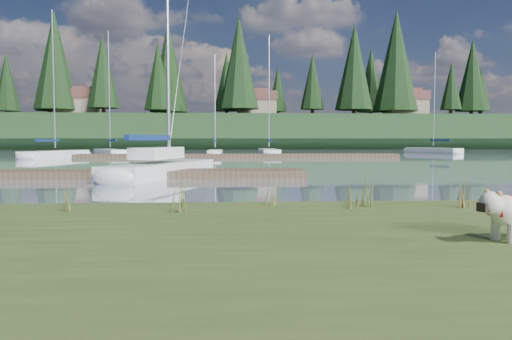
{
  "coord_description": "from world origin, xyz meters",
  "views": [
    {
      "loc": [
        0.95,
        -10.5,
        1.49
      ],
      "look_at": [
        1.56,
        -0.5,
        0.87
      ],
      "focal_mm": 35.0,
      "sensor_mm": 36.0,
      "label": 1
    }
  ],
  "objects": [
    {
      "name": "sailboat_main",
      "position": [
        -1.39,
        10.0,
        0.42
      ],
      "size": [
        4.16,
        8.14,
        11.69
      ],
      "rotation": [
        0.0,
        0.0,
        1.23
      ],
      "color": "white",
      "rests_on": "ground"
    },
    {
      "name": "conifer_2",
      "position": [
        -25.0,
        68.0,
        13.54
      ],
      "size": [
        6.6,
        6.6,
        16.05
      ],
      "color": "#382619",
      "rests_on": "ridge"
    },
    {
      "name": "conifer_6",
      "position": [
        28.0,
        68.0,
        13.99
      ],
      "size": [
        7.04,
        7.04,
        17.0
      ],
      "color": "#382619",
      "rests_on": "ridge"
    },
    {
      "name": "sailboat_bg_0",
      "position": [
        -12.6,
        31.35,
        0.32
      ],
      "size": [
        3.87,
        8.34,
        11.9
      ],
      "rotation": [
        0.0,
        0.0,
        1.28
      ],
      "color": "white",
      "rests_on": "ground"
    },
    {
      "name": "dock_far",
      "position": [
        2.0,
        30.0,
        0.15
      ],
      "size": [
        26.0,
        2.2,
        0.3
      ],
      "primitive_type": "cube",
      "color": "#4C3D2C",
      "rests_on": "ground"
    },
    {
      "name": "sailboat_bg_3",
      "position": [
        5.03,
        37.2,
        0.33
      ],
      "size": [
        1.6,
        7.73,
        11.38
      ],
      "rotation": [
        0.0,
        0.0,
        1.58
      ],
      "color": "white",
      "rests_on": "ground"
    },
    {
      "name": "weed_3",
      "position": [
        -1.6,
        -2.53,
        0.55
      ],
      "size": [
        0.17,
        0.14,
        0.49
      ],
      "color": "#475B23",
      "rests_on": "bank"
    },
    {
      "name": "sailboat_bg_2",
      "position": [
        0.04,
        33.63,
        0.34
      ],
      "size": [
        1.26,
        5.8,
        8.94
      ],
      "rotation": [
        0.0,
        0.0,
        1.55
      ],
      "color": "white",
      "rests_on": "ground"
    },
    {
      "name": "sailboat_bg_5",
      "position": [
        23.01,
        42.56,
        0.32
      ],
      "size": [
        4.45,
        7.57,
        10.93
      ],
      "rotation": [
        0.0,
        0.0,
        1.99
      ],
      "color": "white",
      "rests_on": "ground"
    },
    {
      "name": "ridge",
      "position": [
        0.0,
        73.0,
        2.5
      ],
      "size": [
        200.0,
        20.0,
        5.0
      ],
      "primitive_type": "cube",
      "color": "#1B3319",
      "rests_on": "ground"
    },
    {
      "name": "weed_2",
      "position": [
        3.36,
        -2.25,
        0.66
      ],
      "size": [
        0.17,
        0.14,
        0.74
      ],
      "color": "#475B23",
      "rests_on": "bank"
    },
    {
      "name": "conifer_4",
      "position": [
        3.0,
        66.0,
        13.09
      ],
      "size": [
        6.16,
        6.16,
        15.1
      ],
      "color": "#382619",
      "rests_on": "ridge"
    },
    {
      "name": "conifer_7",
      "position": [
        42.0,
        71.0,
        12.19
      ],
      "size": [
        5.28,
        5.28,
        13.2
      ],
      "color": "#382619",
      "rests_on": "ridge"
    },
    {
      "name": "conifer_3",
      "position": [
        -10.0,
        72.0,
        11.74
      ],
      "size": [
        4.84,
        4.84,
        12.25
      ],
      "color": "#382619",
      "rests_on": "ridge"
    },
    {
      "name": "house_2",
      "position": [
        30.0,
        69.0,
        7.31
      ],
      "size": [
        6.3,
        5.3,
        4.65
      ],
      "color": "gray",
      "rests_on": "ridge"
    },
    {
      "name": "house_1",
      "position": [
        6.0,
        71.0,
        7.31
      ],
      "size": [
        6.3,
        5.3,
        4.65
      ],
      "color": "gray",
      "rests_on": "ridge"
    },
    {
      "name": "conifer_5",
      "position": [
        15.0,
        70.0,
        10.83
      ],
      "size": [
        3.96,
        3.96,
        10.35
      ],
      "color": "#382619",
      "rests_on": "ridge"
    },
    {
      "name": "weed_0",
      "position": [
        0.24,
        -2.7,
        0.63
      ],
      "size": [
        0.17,
        0.14,
        0.66
      ],
      "color": "#475B23",
      "rests_on": "bank"
    },
    {
      "name": "dock_near",
      "position": [
        -4.0,
        9.0,
        0.15
      ],
      "size": [
        16.0,
        2.0,
        0.3
      ],
      "primitive_type": "cube",
      "color": "#4C3D2C",
      "rests_on": "ground"
    },
    {
      "name": "ground",
      "position": [
        0.0,
        30.0,
        0.0
      ],
      "size": [
        200.0,
        200.0,
        0.0
      ],
      "primitive_type": "plane",
      "color": "#8294AB",
      "rests_on": "ground"
    },
    {
      "name": "weed_1",
      "position": [
        1.71,
        -2.02,
        0.52
      ],
      "size": [
        0.17,
        0.14,
        0.4
      ],
      "color": "#475B23",
      "rests_on": "bank"
    },
    {
      "name": "sailboat_bg_1",
      "position": [
        -10.01,
        36.85,
        0.33
      ],
      "size": [
        4.78,
        7.53,
        11.48
      ],
      "rotation": [
        0.0,
        0.0,
        2.04
      ],
      "color": "white",
      "rests_on": "ground"
    },
    {
      "name": "bank",
      "position": [
        0.0,
        -6.0,
        0.17
      ],
      "size": [
        60.0,
        9.0,
        0.35
      ],
      "primitive_type": "cube",
      "color": "#3C4E20",
      "rests_on": "ground"
    },
    {
      "name": "house_0",
      "position": [
        -22.0,
        70.0,
        7.31
      ],
      "size": [
        6.3,
        5.3,
        4.65
      ],
      "color": "gray",
      "rests_on": "ridge"
    },
    {
      "name": "mud_lip",
      "position": [
        0.0,
        -1.6,
        0.07
      ],
      "size": [
        60.0,
        0.5,
        0.14
      ],
      "primitive_type": "cube",
      "color": "#33281C",
      "rests_on": "ground"
    },
    {
      "name": "weed_4",
      "position": [
        3.01,
        -2.46,
        0.55
      ],
      "size": [
        0.17,
        0.14,
        0.49
      ],
      "color": "#475B23",
      "rests_on": "bank"
    },
    {
      "name": "weed_5",
      "position": [
        4.9,
        -2.46,
        0.62
      ],
      "size": [
        0.17,
        0.14,
        0.64
      ],
      "color": "#475B23",
      "rests_on": "bank"
    }
  ]
}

